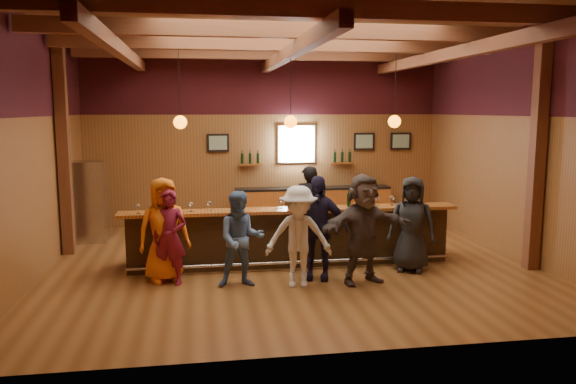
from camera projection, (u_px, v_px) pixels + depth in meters
name	position (u px, v px, depth m)	size (l,w,h in m)	color
room	(290.00, 94.00, 10.31)	(9.04, 9.00, 4.52)	brown
bar_counter	(290.00, 236.00, 10.79)	(6.30, 1.07, 1.11)	black
back_bar_cabinet	(313.00, 205.00, 14.47)	(4.00, 0.52, 0.95)	#964B1B
window	(296.00, 144.00, 14.40)	(0.95, 0.09, 0.95)	silver
framed_pictures	(329.00, 142.00, 14.52)	(5.35, 0.05, 0.45)	black
wine_shelves	(297.00, 161.00, 14.40)	(3.00, 0.18, 0.30)	#964B1B
pendant_lights	(291.00, 121.00, 10.32)	(4.24, 0.24, 1.37)	black
stainless_fridge	(90.00, 201.00, 12.49)	(0.70, 0.70, 1.80)	silver
customer_orange	(164.00, 230.00, 9.56)	(0.88, 0.57, 1.79)	orange
customer_redvest	(170.00, 237.00, 9.40)	(0.59, 0.39, 1.61)	maroon
customer_denim	(241.00, 239.00, 9.27)	(0.78, 0.61, 1.61)	#5275A5
customer_white	(299.00, 237.00, 9.27)	(1.09, 0.63, 1.69)	white
customer_navy	(317.00, 228.00, 9.68)	(1.06, 0.44, 1.82)	#1F1A35
customer_brown	(363.00, 229.00, 9.44)	(1.74, 0.55, 1.87)	#4C413D
customer_dark	(411.00, 224.00, 10.17)	(0.85, 0.55, 1.74)	black
bartender	(309.00, 208.00, 11.61)	(0.65, 0.43, 1.79)	black
ice_bucket	(293.00, 201.00, 10.47)	(0.22, 0.22, 0.24)	brown
bottle_a	(319.00, 199.00, 10.60)	(0.08, 0.08, 0.38)	black
bottle_b	(349.00, 200.00, 10.60)	(0.07, 0.07, 0.34)	black
glass_a	(138.00, 207.00, 9.86)	(0.08, 0.08, 0.17)	silver
glass_b	(191.00, 205.00, 10.06)	(0.08, 0.08, 0.17)	silver
glass_c	(209.00, 204.00, 10.14)	(0.08, 0.08, 0.18)	silver
glass_d	(236.00, 204.00, 10.12)	(0.07, 0.07, 0.17)	silver
glass_e	(281.00, 201.00, 10.40)	(0.08, 0.08, 0.19)	silver
glass_f	(321.00, 201.00, 10.50)	(0.08, 0.08, 0.18)	silver
glass_g	(378.00, 199.00, 10.63)	(0.09, 0.09, 0.20)	silver
glass_h	(392.00, 198.00, 10.72)	(0.08, 0.08, 0.19)	silver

